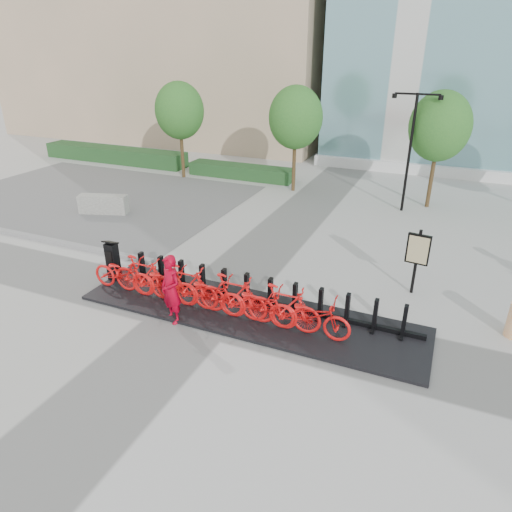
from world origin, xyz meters
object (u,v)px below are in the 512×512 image
at_px(worker_red, 171,290).
at_px(jersey_barrier, 103,204).
at_px(kiosk, 113,260).
at_px(bike_0, 123,274).
at_px(map_sign, 418,252).

distance_m(worker_red, jersey_barrier, 9.79).
height_order(kiosk, jersey_barrier, kiosk).
height_order(bike_0, jersey_barrier, bike_0).
xyz_separation_m(worker_red, jersey_barrier, (-7.57, 6.17, -0.54)).
bearing_deg(jersey_barrier, worker_red, -57.40).
bearing_deg(bike_0, kiosk, 57.74).
relative_size(jersey_barrier, map_sign, 1.05).
bearing_deg(jersey_barrier, kiosk, -65.06).
distance_m(bike_0, kiosk, 0.90).
height_order(worker_red, jersey_barrier, worker_red).
relative_size(bike_0, worker_red, 1.08).
bearing_deg(worker_red, jersey_barrier, 163.83).
bearing_deg(kiosk, map_sign, 17.20).
bearing_deg(jersey_barrier, bike_0, -63.37).
xyz_separation_m(kiosk, jersey_barrier, (-4.64, 4.94, -0.30)).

